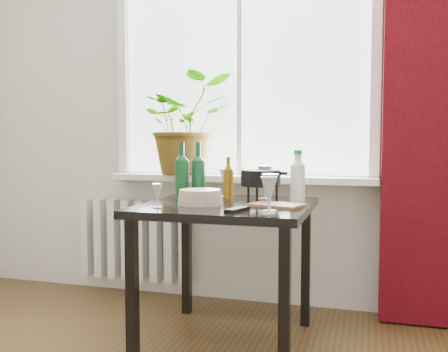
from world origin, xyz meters
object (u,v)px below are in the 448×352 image
(table, at_px, (227,221))
(wineglass_back_center, at_px, (265,182))
(wine_bottle_left, at_px, (182,171))
(potted_plant, at_px, (186,125))
(bottle_amber, at_px, (228,177))
(wineglass_back_left, at_px, (225,182))
(fondue_pot, at_px, (261,185))
(wine_bottle_right, at_px, (198,170))
(wineglass_front_right, at_px, (270,192))
(cutting_board, at_px, (277,205))
(wineglass_far_right, at_px, (269,195))
(cleaning_bottle, at_px, (298,176))
(tv_remote, at_px, (237,210))
(plate_stack, at_px, (200,197))
(radiator, at_px, (135,240))
(wineglass_front_left, at_px, (157,196))

(table, bearing_deg, wineglass_back_center, 55.99)
(wine_bottle_left, bearing_deg, wineglass_back_center, 17.58)
(potted_plant, xyz_separation_m, bottle_amber, (0.41, -0.41, -0.31))
(table, height_order, wineglass_back_left, wineglass_back_left)
(wine_bottle_left, bearing_deg, fondue_pot, 9.34)
(table, height_order, bottle_amber, bottle_amber)
(table, xyz_separation_m, wine_bottle_right, (-0.21, 0.13, 0.25))
(wineglass_front_right, height_order, cutting_board, wineglass_front_right)
(potted_plant, relative_size, wine_bottle_right, 2.03)
(cutting_board, bearing_deg, wineglass_far_right, -87.08)
(wineglass_far_right, bearing_deg, cleaning_bottle, 83.30)
(fondue_pot, xyz_separation_m, tv_remote, (-0.01, -0.43, -0.08))
(wine_bottle_left, xyz_separation_m, wineglass_front_right, (0.56, -0.32, -0.07))
(cleaning_bottle, xyz_separation_m, plate_stack, (-0.46, -0.25, -0.10))
(wineglass_back_center, relative_size, plate_stack, 0.84)
(plate_stack, distance_m, cutting_board, 0.39)
(wine_bottle_left, relative_size, bottle_amber, 1.35)
(bottle_amber, distance_m, fondue_pot, 0.20)
(wine_bottle_left, distance_m, wineglass_front_right, 0.65)
(potted_plant, xyz_separation_m, plate_stack, (0.34, -0.70, -0.39))
(bottle_amber, distance_m, wineglass_back_left, 0.10)
(cleaning_bottle, height_order, wineglass_back_left, cleaning_bottle)
(tv_remote, bearing_deg, table, 130.62)
(plate_stack, bearing_deg, potted_plant, 116.12)
(wineglass_back_center, bearing_deg, radiator, 157.96)
(bottle_amber, relative_size, wineglass_back_left, 1.42)
(radiator, height_order, bottle_amber, bottle_amber)
(wineglass_back_center, relative_size, cutting_board, 0.77)
(wineglass_front_left, bearing_deg, wineglass_far_right, -5.64)
(potted_plant, height_order, plate_stack, potted_plant)
(wineglass_front_left, bearing_deg, bottle_amber, 64.90)
(potted_plant, bearing_deg, wine_bottle_right, -61.79)
(table, bearing_deg, radiator, 143.46)
(potted_plant, xyz_separation_m, wineglass_far_right, (0.75, -0.94, -0.34))
(plate_stack, bearing_deg, wineglass_back_left, 85.69)
(cleaning_bottle, xyz_separation_m, tv_remote, (-0.21, -0.44, -0.13))
(cleaning_bottle, bearing_deg, potted_plant, 150.74)
(cleaning_bottle, bearing_deg, bottle_amber, 174.07)
(wine_bottle_left, height_order, wineglass_back_left, wine_bottle_left)
(wine_bottle_right, relative_size, cutting_board, 1.27)
(table, xyz_separation_m, bottle_amber, (-0.05, 0.20, 0.21))
(wine_bottle_left, xyz_separation_m, bottle_amber, (0.23, 0.11, -0.04))
(wine_bottle_left, height_order, cutting_board, wine_bottle_left)
(potted_plant, bearing_deg, table, -52.90)
(radiator, xyz_separation_m, bottle_amber, (0.80, -0.43, 0.48))
(table, height_order, tv_remote, tv_remote)
(tv_remote, bearing_deg, wine_bottle_right, 144.89)
(wineglass_far_right, height_order, wineglass_back_center, wineglass_back_center)
(table, height_order, wineglass_front_left, wineglass_front_left)
(wine_bottle_right, bearing_deg, wineglass_front_right, -37.90)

